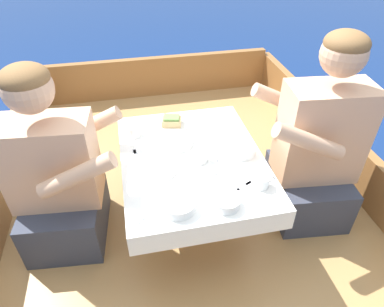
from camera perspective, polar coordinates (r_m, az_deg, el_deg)
The scene contains 23 objects.
ground_plane at distance 2.17m, azimuth -0.17°, elevation -15.62°, with size 60.00×60.00×0.00m, color navy.
boat_deck at distance 2.06m, azimuth -0.17°, elevation -13.11°, with size 2.07×3.03×0.30m, color #A87F4C.
gunwale_starboard at distance 2.22m, azimuth 26.20°, elevation -2.71°, with size 0.06×3.03×0.29m, color #936033.
bow_coaming at distance 3.06m, azimuth -6.03°, elevation 12.68°, with size 1.95×0.06×0.34m, color #936033.
cockpit_table at distance 1.65m, azimuth 0.00°, elevation -1.77°, with size 0.67×0.85×0.44m.
person_port at distance 1.72m, azimuth -21.49°, elevation -3.93°, with size 0.55×0.48×0.94m.
person_starboard at distance 1.83m, azimuth 19.96°, elevation 0.43°, with size 0.55×0.49×1.00m.
plate_sandwich at distance 1.84m, azimuth -3.40°, elevation 4.75°, with size 0.18×0.18×0.01m.
plate_bread at distance 1.55m, azimuth -5.56°, elevation -2.62°, with size 0.17×0.17×0.01m.
sandwich at distance 1.83m, azimuth -3.43°, elevation 5.47°, with size 0.12×0.10×0.05m.
bowl_port_near at distance 1.65m, azimuth 8.52°, elevation 0.61°, with size 0.12×0.12×0.04m.
bowl_starboard_near at distance 1.69m, azimuth -2.30°, elevation 2.06°, with size 0.14×0.14×0.04m.
bowl_center_far at distance 1.36m, azimuth -2.30°, elevation -8.44°, with size 0.14×0.14×0.04m.
bowl_port_far at distance 1.38m, azimuth 5.70°, elevation -8.01°, with size 0.11×0.11×0.04m.
coffee_cup_port at distance 1.48m, azimuth 11.51°, elevation -4.51°, with size 0.10×0.07×0.05m.
coffee_cup_starboard at distance 1.77m, azimuth -9.41°, elevation 3.66°, with size 0.09×0.06×0.05m.
coffee_cup_center at distance 1.58m, azimuth 1.61°, elevation -0.27°, with size 0.09×0.07×0.06m.
utensil_spoon_center at distance 1.95m, azimuth 1.48°, elevation 6.65°, with size 0.17×0.02×0.01m.
utensil_knife_starboard at distance 1.38m, azimuth -6.68°, elevation -9.22°, with size 0.13×0.13×0.00m.
utensil_spoon_starboard at distance 1.51m, azimuth 5.11°, elevation -3.96°, with size 0.09×0.16×0.01m.
utensil_fork_starboard at distance 1.63m, azimuth -9.27°, elevation -0.79°, with size 0.03×0.17×0.00m.
utensil_spoon_port at distance 1.60m, azimuth 6.20°, elevation -1.41°, with size 0.16×0.09×0.01m.
utensil_fork_port at distance 1.47m, azimuth 8.04°, elevation -5.79°, with size 0.16×0.09×0.00m.
Camera 1 is at (-0.26, -1.28, 1.74)m, focal length 32.00 mm.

